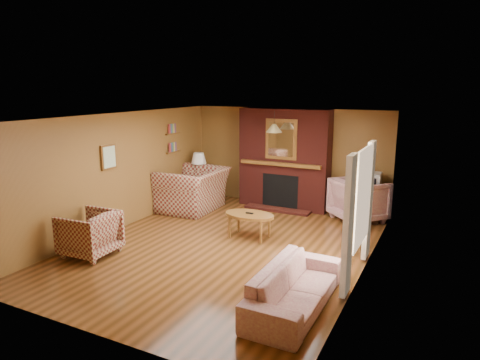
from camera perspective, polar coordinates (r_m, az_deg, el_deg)
The scene contains 20 objects.
floor at distance 8.08m, azimuth -1.92°, elevation -8.81°, with size 6.50×6.50×0.00m, color #45280E.
ceiling at distance 7.55m, azimuth -2.05°, elevation 8.42°, with size 6.50×6.50×0.00m, color white.
wall_back at distance 10.64m, azimuth 6.43°, elevation 3.03°, with size 6.50×6.50×0.00m, color brown.
wall_front at distance 5.23m, azimuth -19.44°, elevation -7.66°, with size 6.50×6.50×0.00m, color brown.
wall_left at distance 9.17m, azimuth -15.84°, elevation 1.10°, with size 6.50×6.50×0.00m, color brown.
wall_right at distance 6.92m, azimuth 16.53°, elevation -2.56°, with size 6.50×6.50×0.00m, color brown.
fireplace at distance 10.40m, azimuth 5.92°, elevation 2.72°, with size 2.20×0.82×2.40m.
window_right at distance 6.76m, azimuth 15.79°, elevation -3.52°, with size 0.10×1.85×2.00m.
bookshelf at distance 10.52m, azimuth -8.78°, elevation 5.42°, with size 0.09×0.55×0.71m.
botanical_print at distance 8.87m, azimuth -17.12°, elevation 2.95°, with size 0.05×0.40×0.50m.
pendant_light at distance 9.66m, azimuth 4.57°, elevation 6.90°, with size 0.36×0.36×0.48m.
plaid_loveseat at distance 10.30m, azimuth -6.27°, elevation -1.27°, with size 1.53×1.34×1.00m, color maroon.
plaid_armchair at distance 8.02m, azimuth -19.43°, elevation -6.73°, with size 0.84×0.87×0.79m, color maroon.
floral_sofa at distance 5.96m, azimuth 7.33°, elevation -13.97°, with size 1.99×0.78×0.58m, color beige.
floral_armchair at distance 9.79m, azimuth 15.56°, elevation -2.56°, with size 1.00×1.03×0.94m, color beige.
coffee_table at distance 8.38m, azimuth 1.27°, elevation -4.86°, with size 1.00×0.62×0.51m.
side_table at distance 11.02m, azimuth -5.45°, elevation -1.29°, with size 0.48×0.48×0.64m, color brown.
table_lamp at distance 10.88m, azimuth -5.52°, elevation 2.16°, with size 0.39×0.39×0.64m.
tv_stand at distance 9.89m, azimuth 16.60°, elevation -3.43°, with size 0.57×0.52×0.62m, color black.
crt_tv at distance 9.76m, azimuth 16.79°, elevation -0.38°, with size 0.52×0.52×0.46m.
Camera 1 is at (3.61, -6.61, 2.94)m, focal length 32.00 mm.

